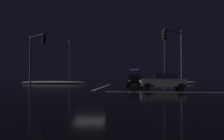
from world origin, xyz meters
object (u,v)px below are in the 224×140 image
at_px(traffic_signal_nw, 36,50).
at_px(streetlamp_left_far, 70,58).
at_px(sedan_silver, 135,78).
at_px(streetlamp_right_far, 165,57).
at_px(sedan_black, 135,80).
at_px(sedan_green, 133,79).
at_px(box_truck, 134,74).
at_px(sedan_white, 133,78).
at_px(traffic_signal_ne, 175,48).
at_px(sedan_red, 136,79).
at_px(sedan_gray_crossing, 163,81).

height_order(traffic_signal_nw, streetlamp_left_far, streetlamp_left_far).
distance_m(sedan_silver, streetlamp_right_far, 9.59).
bearing_deg(sedan_silver, sedan_black, -90.42).
distance_m(sedan_green, box_truck, 19.97).
bearing_deg(sedan_black, traffic_signal_nw, -161.86).
bearing_deg(sedan_white, sedan_black, -89.05).
bearing_deg(sedan_black, streetlamp_left_far, 126.90).
bearing_deg(traffic_signal_nw, streetlamp_left_far, 94.84).
distance_m(sedan_white, streetlamp_right_far, 7.98).
height_order(sedan_silver, traffic_signal_ne, traffic_signal_ne).
height_order(sedan_black, sedan_red, same).
distance_m(sedan_gray_crossing, streetlamp_right_far, 27.31).
height_order(sedan_green, sedan_white, same).
height_order(sedan_black, sedan_silver, same).
bearing_deg(streetlamp_right_far, traffic_signal_ne, -94.30).
bearing_deg(traffic_signal_nw, sedan_red, 39.69).
xyz_separation_m(sedan_gray_crossing, traffic_signal_nw, (-14.68, 4.31, 3.64)).
distance_m(sedan_white, sedan_gray_crossing, 26.10).
distance_m(sedan_white, traffic_signal_ne, 22.25).
xyz_separation_m(sedan_green, traffic_signal_nw, (-11.76, -16.04, 3.64)).
height_order(traffic_signal_ne, streetlamp_left_far, streetlamp_left_far).
distance_m(sedan_red, traffic_signal_ne, 11.44).
relative_size(sedan_silver, traffic_signal_ne, 0.64).
distance_m(sedan_black, sedan_red, 6.18).
height_order(sedan_red, sedan_gray_crossing, same).
height_order(sedan_green, sedan_gray_crossing, same).
bearing_deg(sedan_red, traffic_signal_ne, -66.09).
bearing_deg(sedan_silver, streetlamp_left_far, -157.21).
bearing_deg(sedan_white, sedan_green, -89.19).
bearing_deg(box_truck, sedan_green, -90.44).
xyz_separation_m(sedan_black, sedan_silver, (0.18, 24.37, 0.00)).
bearing_deg(streetlamp_right_far, sedan_white, -173.17).
height_order(box_truck, traffic_signal_nw, traffic_signal_nw).
xyz_separation_m(sedan_green, box_truck, (0.15, 19.95, 0.91)).
relative_size(sedan_red, streetlamp_right_far, 0.47).
relative_size(sedan_red, sedan_white, 1.00).
distance_m(sedan_green, traffic_signal_nw, 20.21).
xyz_separation_m(traffic_signal_nw, streetlamp_left_far, (-1.90, 22.40, 0.68)).
relative_size(sedan_black, streetlamp_left_far, 0.49).
bearing_deg(sedan_silver, streetlamp_right_far, -44.22).
relative_size(sedan_white, box_truck, 0.52).
xyz_separation_m(sedan_white, sedan_silver, (0.47, 6.69, 0.00)).
bearing_deg(traffic_signal_nw, sedan_silver, 66.76).
distance_m(sedan_black, sedan_gray_crossing, 8.67).
distance_m(sedan_red, streetlamp_right_far, 14.43).
bearing_deg(sedan_black, streetlamp_right_far, 71.33).
bearing_deg(sedan_green, sedan_silver, 88.17).
distance_m(sedan_black, streetlamp_left_far, 23.50).
relative_size(box_truck, streetlamp_left_far, 0.94).
bearing_deg(sedan_gray_crossing, traffic_signal_nw, 163.64).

